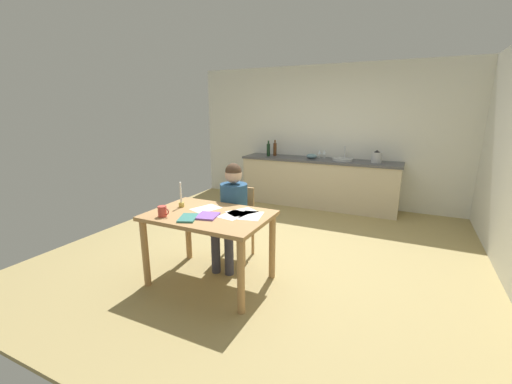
{
  "coord_description": "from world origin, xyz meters",
  "views": [
    {
      "loc": [
        1.51,
        -3.64,
        1.79
      ],
      "look_at": [
        -0.08,
        -0.32,
        0.85
      ],
      "focal_mm": 22.58,
      "sensor_mm": 36.0,
      "label": 1
    }
  ],
  "objects": [
    {
      "name": "candlestick",
      "position": [
        -0.68,
        -0.95,
        0.84
      ],
      "size": [
        0.06,
        0.06,
        0.28
      ],
      "color": "gold",
      "rests_on": "dining_table"
    },
    {
      "name": "kitchen_counter",
      "position": [
        0.0,
        2.24,
        0.45
      ],
      "size": [
        2.91,
        0.64,
        0.9
      ],
      "color": "beige",
      "rests_on": "ground"
    },
    {
      "name": "chair_at_table",
      "position": [
        -0.32,
        -0.36,
        0.49
      ],
      "size": [
        0.45,
        0.45,
        0.87
      ],
      "color": "tan",
      "rests_on": "ground"
    },
    {
      "name": "paper_envelope",
      "position": [
        0.0,
        -0.83,
        0.76
      ],
      "size": [
        0.33,
        0.36,
        0.0
      ],
      "primitive_type": "cube",
      "rotation": [
        0.0,
        0.0,
        -0.53
      ],
      "color": "white",
      "rests_on": "dining_table"
    },
    {
      "name": "book_magazine",
      "position": [
        -0.37,
        -1.24,
        0.77
      ],
      "size": [
        0.24,
        0.29,
        0.02
      ],
      "primitive_type": "cube",
      "rotation": [
        0.0,
        0.0,
        0.39
      ],
      "color": "#387C73",
      "rests_on": "dining_table"
    },
    {
      "name": "mixing_bowl",
      "position": [
        -0.14,
        2.24,
        0.94
      ],
      "size": [
        0.2,
        0.2,
        0.09
      ],
      "primitive_type": "ellipsoid",
      "color": "#668C99",
      "rests_on": "kitchen_counter"
    },
    {
      "name": "dining_table",
      "position": [
        -0.28,
        -1.02,
        0.64
      ],
      "size": [
        1.23,
        0.83,
        0.76
      ],
      "color": "tan",
      "rests_on": "ground"
    },
    {
      "name": "stovetop_kettle",
      "position": [
        1.01,
        2.24,
        1.0
      ],
      "size": [
        0.18,
        0.18,
        0.22
      ],
      "color": "#B7BABF",
      "rests_on": "kitchen_counter"
    },
    {
      "name": "book_cookery",
      "position": [
        -0.24,
        -1.11,
        0.77
      ],
      "size": [
        0.24,
        0.27,
        0.02
      ],
      "primitive_type": "cube",
      "rotation": [
        0.0,
        0.0,
        0.23
      ],
      "color": "#8654BC",
      "rests_on": "dining_table"
    },
    {
      "name": "sink_unit",
      "position": [
        0.43,
        2.24,
        0.92
      ],
      "size": [
        0.36,
        0.36,
        0.24
      ],
      "color": "#B2B7BC",
      "rests_on": "kitchen_counter"
    },
    {
      "name": "paper_letter",
      "position": [
        -0.4,
        -0.89,
        0.76
      ],
      "size": [
        0.3,
        0.35,
        0.0
      ],
      "primitive_type": "cube",
      "rotation": [
        0.0,
        0.0,
        -0.36
      ],
      "color": "white",
      "rests_on": "dining_table"
    },
    {
      "name": "wine_glass_near_sink",
      "position": [
        0.06,
        2.39,
        1.01
      ],
      "size": [
        0.07,
        0.07,
        0.15
      ],
      "color": "silver",
      "rests_on": "kitchen_counter"
    },
    {
      "name": "person_seated",
      "position": [
        -0.3,
        -0.51,
        0.68
      ],
      "size": [
        0.38,
        0.62,
        1.19
      ],
      "color": "navy",
      "rests_on": "ground"
    },
    {
      "name": "paper_bill",
      "position": [
        -0.03,
        -0.95,
        0.76
      ],
      "size": [
        0.25,
        0.33,
        0.0
      ],
      "primitive_type": "cube",
      "rotation": [
        0.0,
        0.0,
        -0.16
      ],
      "color": "white",
      "rests_on": "dining_table"
    },
    {
      "name": "bottle_vinegar",
      "position": [
        -0.91,
        2.3,
        1.03
      ],
      "size": [
        0.07,
        0.07,
        0.31
      ],
      "color": "#593319",
      "rests_on": "kitchen_counter"
    },
    {
      "name": "paper_receipt",
      "position": [
        0.14,
        -0.89,
        0.76
      ],
      "size": [
        0.27,
        0.33,
        0.0
      ],
      "primitive_type": "cube",
      "rotation": [
        0.0,
        0.0,
        0.2
      ],
      "color": "white",
      "rests_on": "dining_table"
    },
    {
      "name": "wine_glass_by_kettle",
      "position": [
        -0.03,
        2.39,
        1.01
      ],
      "size": [
        0.07,
        0.07,
        0.15
      ],
      "color": "silver",
      "rests_on": "kitchen_counter"
    },
    {
      "name": "bottle_oil",
      "position": [
        -1.01,
        2.19,
        1.03
      ],
      "size": [
        0.07,
        0.07,
        0.3
      ],
      "color": "black",
      "rests_on": "kitchen_counter"
    },
    {
      "name": "wall_back",
      "position": [
        0.0,
        2.6,
        1.3
      ],
      "size": [
        5.2,
        0.12,
        2.6
      ],
      "primitive_type": "cube",
      "color": "silver",
      "rests_on": "ground"
    },
    {
      "name": "ground_plane",
      "position": [
        0.0,
        0.0,
        -0.02
      ],
      "size": [
        5.2,
        5.2,
        0.04
      ],
      "primitive_type": "cube",
      "color": "tan"
    },
    {
      "name": "coffee_mug",
      "position": [
        -0.64,
        -1.29,
        0.81
      ],
      "size": [
        0.13,
        0.09,
        0.11
      ],
      "color": "#D84C3F",
      "rests_on": "dining_table"
    }
  ]
}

